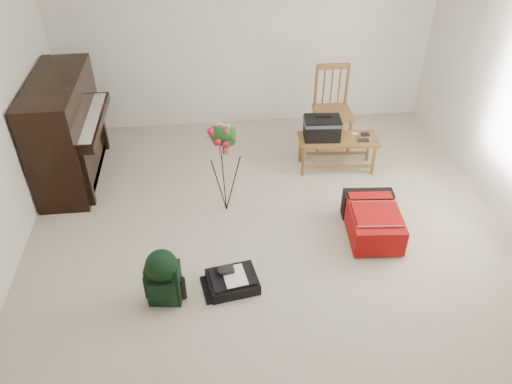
{
  "coord_description": "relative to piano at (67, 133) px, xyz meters",
  "views": [
    {
      "loc": [
        -0.56,
        -3.62,
        3.5
      ],
      "look_at": [
        -0.13,
        0.35,
        0.5
      ],
      "focal_mm": 35.0,
      "sensor_mm": 36.0,
      "label": 1
    }
  ],
  "objects": [
    {
      "name": "floor",
      "position": [
        2.19,
        -1.6,
        -0.6
      ],
      "size": [
        5.0,
        5.5,
        0.01
      ],
      "primitive_type": "cube",
      "color": "#BFB09A",
      "rests_on": "ground"
    },
    {
      "name": "wall_back",
      "position": [
        2.19,
        1.15,
        0.65
      ],
      "size": [
        5.0,
        0.04,
        2.5
      ],
      "primitive_type": "cube",
      "color": "white",
      "rests_on": "floor"
    },
    {
      "name": "piano",
      "position": [
        0.0,
        0.0,
        0.0
      ],
      "size": [
        0.71,
        1.5,
        1.25
      ],
      "color": "black",
      "rests_on": "floor"
    },
    {
      "name": "bench",
      "position": [
        3.03,
        -0.17,
        -0.08
      ],
      "size": [
        0.98,
        0.46,
        0.73
      ],
      "rotation": [
        0.0,
        0.0,
        -0.08
      ],
      "color": "olive",
      "rests_on": "floor"
    },
    {
      "name": "dining_chair",
      "position": [
        3.22,
        0.36,
        -0.08
      ],
      "size": [
        0.48,
        0.48,
        1.07
      ],
      "rotation": [
        0.0,
        0.0,
        -0.03
      ],
      "color": "olive",
      "rests_on": "floor"
    },
    {
      "name": "red_suitcase",
      "position": [
        3.26,
        -1.38,
        -0.43
      ],
      "size": [
        0.57,
        0.8,
        0.32
      ],
      "rotation": [
        0.0,
        0.0,
        -0.08
      ],
      "color": "#B50711",
      "rests_on": "floor"
    },
    {
      "name": "black_duffel",
      "position": [
        1.76,
        -2.01,
        -0.53
      ],
      "size": [
        0.51,
        0.43,
        0.19
      ],
      "rotation": [
        0.0,
        0.0,
        0.16
      ],
      "color": "black",
      "rests_on": "floor"
    },
    {
      "name": "green_backpack",
      "position": [
        1.15,
        -2.12,
        -0.28
      ],
      "size": [
        0.31,
        0.29,
        0.58
      ],
      "rotation": [
        0.0,
        0.0,
        -0.13
      ],
      "color": "black",
      "rests_on": "floor"
    },
    {
      "name": "flower_stand",
      "position": [
        1.77,
        -0.87,
        -0.05
      ],
      "size": [
        0.45,
        0.45,
        1.12
      ],
      "rotation": [
        0.0,
        0.0,
        -0.36
      ],
      "color": "black",
      "rests_on": "floor"
    }
  ]
}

